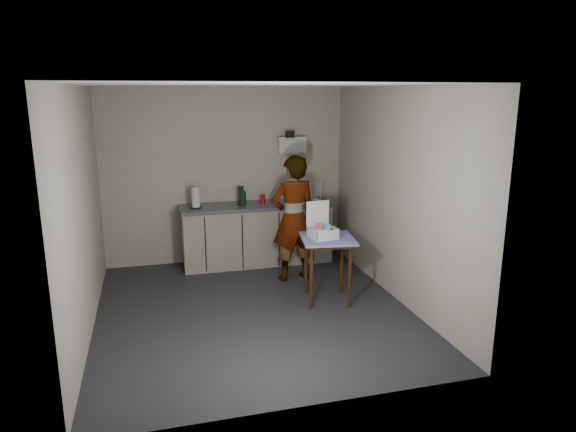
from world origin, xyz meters
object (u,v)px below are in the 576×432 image
object	(u,v)px
soap_bottle	(243,196)
bakery_box	(322,230)
dish_rack	(304,197)
paper_towel	(196,198)
standing_man	(293,218)
soda_can	(263,199)
side_table	(328,246)
dark_bottle	(241,195)
kitchen_counter	(257,235)

from	to	relation	value
soap_bottle	bakery_box	world-z (taller)	bakery_box
dish_rack	paper_towel	bearing A→B (deg)	-179.06
dish_rack	bakery_box	xyz separation A→B (m)	(-0.26, -1.60, -0.08)
standing_man	bakery_box	xyz separation A→B (m)	(0.14, -0.81, 0.05)
bakery_box	soda_can	bearing A→B (deg)	95.26
bakery_box	paper_towel	bearing A→B (deg)	123.62
side_table	bakery_box	size ratio (longest dim) A/B	1.91
soda_can	dish_rack	world-z (taller)	dish_rack
bakery_box	side_table	bearing A→B (deg)	-44.15
soap_bottle	paper_towel	distance (m)	0.68
paper_towel	dish_rack	size ratio (longest dim) A/B	0.66
side_table	standing_man	size ratio (longest dim) A/B	0.47
dark_bottle	soap_bottle	bearing A→B (deg)	-85.60
kitchen_counter	standing_man	distance (m)	0.97
soda_can	paper_towel	bearing A→B (deg)	-175.45
soda_can	bakery_box	size ratio (longest dim) A/B	0.30
standing_man	paper_towel	xyz separation A→B (m)	(-1.23, 0.76, 0.19)
kitchen_counter	bakery_box	world-z (taller)	bakery_box
soap_bottle	soda_can	xyz separation A→B (m)	(0.32, 0.10, -0.08)
standing_man	dish_rack	distance (m)	0.89
soap_bottle	dark_bottle	xyz separation A→B (m)	(-0.01, 0.11, -0.01)
dark_bottle	standing_man	bearing A→B (deg)	-56.44
kitchen_counter	side_table	xyz separation A→B (m)	(0.54, -1.65, 0.28)
soap_bottle	dark_bottle	bearing A→B (deg)	94.40
dark_bottle	dish_rack	xyz separation A→B (m)	(0.96, -0.06, -0.06)
dark_bottle	bakery_box	world-z (taller)	bakery_box
standing_man	dark_bottle	size ratio (longest dim) A/B	6.41
soap_bottle	paper_towel	world-z (taller)	paper_towel
side_table	paper_towel	distance (m)	2.18
paper_towel	bakery_box	size ratio (longest dim) A/B	0.71
side_table	soda_can	size ratio (longest dim) A/B	6.28
soap_bottle	dark_bottle	size ratio (longest dim) A/B	1.08
soap_bottle	dish_rack	world-z (taller)	dish_rack
soda_can	dark_bottle	size ratio (longest dim) A/B	0.48
dark_bottle	paper_towel	distance (m)	0.67
side_table	dish_rack	size ratio (longest dim) A/B	1.80
soda_can	paper_towel	distance (m)	1.00
kitchen_counter	soap_bottle	distance (m)	0.67
standing_man	soda_can	distance (m)	0.88
dark_bottle	bakery_box	xyz separation A→B (m)	(0.70, -1.66, -0.14)
standing_man	bakery_box	distance (m)	0.82
dish_rack	dark_bottle	bearing A→B (deg)	176.44
standing_man	kitchen_counter	bearing A→B (deg)	-75.93
side_table	soap_bottle	xyz separation A→B (m)	(-0.75, 1.59, 0.35)
soap_bottle	dish_rack	distance (m)	0.95
dark_bottle	paper_towel	world-z (taller)	paper_towel
soda_can	bakery_box	xyz separation A→B (m)	(0.37, -1.65, -0.07)
side_table	paper_towel	size ratio (longest dim) A/B	2.70
bakery_box	dark_bottle	bearing A→B (deg)	105.50
kitchen_counter	dark_bottle	world-z (taller)	dark_bottle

